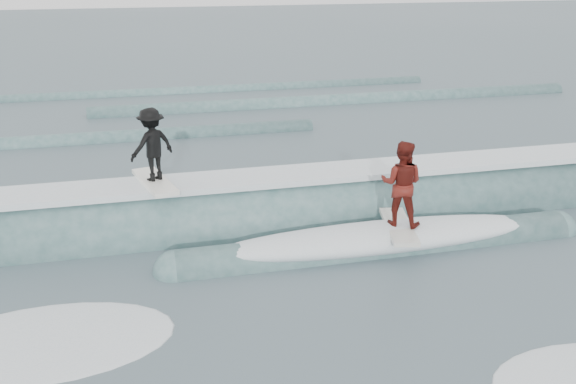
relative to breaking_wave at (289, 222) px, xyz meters
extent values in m
plane|color=#374C51|center=(-0.22, -5.13, -0.04)|extent=(160.00, 160.00, 0.00)
cylinder|color=#375D5D|center=(-0.22, 0.27, -0.04)|extent=(19.25, 2.15, 2.15)
cylinder|color=#375D5D|center=(1.58, -1.93, -0.04)|extent=(9.00, 0.94, 0.94)
sphere|color=#375D5D|center=(-2.92, -1.93, -0.04)|extent=(0.94, 0.94, 0.94)
sphere|color=#375D5D|center=(6.08, -1.93, -0.04)|extent=(0.94, 0.94, 0.94)
cube|color=white|center=(-0.22, 0.27, 1.10)|extent=(18.00, 1.30, 0.14)
ellipsoid|color=white|center=(1.58, -1.93, 0.26)|extent=(7.60, 1.30, 0.60)
cube|color=white|center=(-3.14, 0.27, 1.22)|extent=(0.99, 2.07, 0.10)
imported|color=black|center=(-3.14, 0.27, 2.11)|extent=(1.25, 1.08, 1.67)
cube|color=silver|center=(2.01, -1.93, 0.48)|extent=(0.98, 2.07, 0.10)
imported|color=#581610|center=(2.01, -1.93, 1.48)|extent=(1.17, 1.10, 1.90)
ellipsoid|color=white|center=(-5.28, -3.98, -0.04)|extent=(3.53, 2.41, 0.10)
cylinder|color=#375D5D|center=(-7.92, 8.87, -0.04)|extent=(22.00, 0.70, 0.70)
cylinder|color=#375D5D|center=(5.73, 12.87, -0.04)|extent=(22.00, 0.80, 0.80)
cylinder|color=#375D5D|center=(0.26, 16.87, -0.04)|extent=(22.00, 0.60, 0.60)
camera|label=1|loc=(-3.55, -14.01, 6.07)|focal=40.00mm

